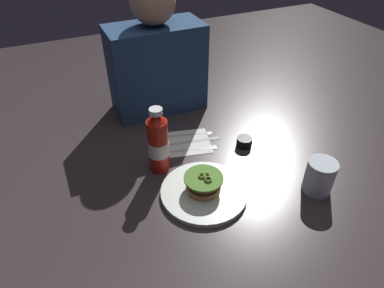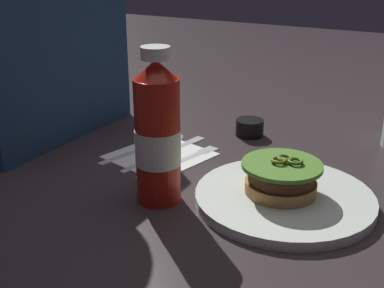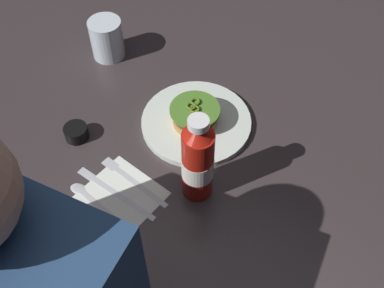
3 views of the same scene
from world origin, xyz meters
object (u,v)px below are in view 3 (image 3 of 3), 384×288
(napkin, at_px, (120,196))
(spoon_utensil, at_px, (95,202))
(fork_utensil, at_px, (129,177))
(condiment_cup, at_px, (76,132))
(butter_knife, at_px, (111,189))
(burger_sandwich, at_px, (195,115))
(water_glass, at_px, (107,39))
(dinner_plate, at_px, (196,122))
(diner_person, at_px, (7,272))
(ketchup_bottle, at_px, (198,162))

(napkin, bearing_deg, spoon_utensil, 41.58)
(fork_utensil, bearing_deg, condiment_cup, -16.57)
(napkin, height_order, butter_knife, butter_knife)
(burger_sandwich, xyz_separation_m, water_glass, (0.32, -0.13, 0.01))
(dinner_plate, height_order, napkin, dinner_plate)
(butter_knife, bearing_deg, water_glass, -57.95)
(diner_person, bearing_deg, condiment_cup, -64.04)
(burger_sandwich, xyz_separation_m, butter_knife, (0.08, 0.24, -0.03))
(dinner_plate, distance_m, burger_sandwich, 0.03)
(ketchup_bottle, bearing_deg, water_glass, -36.03)
(water_glass, xyz_separation_m, napkin, (-0.26, 0.37, -0.05))
(water_glass, distance_m, napkin, 0.46)
(butter_knife, xyz_separation_m, spoon_utensil, (0.01, 0.04, 0.00))
(ketchup_bottle, relative_size, diner_person, 0.45)
(dinner_plate, height_order, condiment_cup, condiment_cup)
(condiment_cup, relative_size, butter_knife, 0.26)
(dinner_plate, bearing_deg, burger_sandwich, 84.77)
(burger_sandwich, distance_m, butter_knife, 0.26)
(condiment_cup, bearing_deg, diner_person, 115.96)
(burger_sandwich, height_order, butter_knife, burger_sandwich)
(dinner_plate, xyz_separation_m, spoon_utensil, (0.10, 0.29, -0.00))
(condiment_cup, xyz_separation_m, butter_knife, (-0.15, 0.09, -0.01))
(dinner_plate, bearing_deg, ketchup_bottle, 115.79)
(ketchup_bottle, xyz_separation_m, spoon_utensil, (0.18, 0.12, -0.10))
(napkin, height_order, diner_person, diner_person)
(fork_utensil, bearing_deg, dinner_plate, -108.17)
(diner_person, bearing_deg, napkin, -88.44)
(condiment_cup, distance_m, fork_utensil, 0.17)
(burger_sandwich, xyz_separation_m, condiment_cup, (0.23, 0.15, -0.02))
(butter_knife, bearing_deg, diner_person, 96.84)
(butter_knife, relative_size, diner_person, 0.42)
(dinner_plate, bearing_deg, spoon_utensil, 70.95)
(napkin, relative_size, spoon_utensil, 0.80)
(burger_sandwich, relative_size, diner_person, 0.23)
(ketchup_bottle, bearing_deg, butter_knife, 26.45)
(burger_sandwich, bearing_deg, ketchup_bottle, 116.93)
(fork_utensil, bearing_deg, burger_sandwich, -108.60)
(ketchup_bottle, xyz_separation_m, water_glass, (0.40, -0.29, -0.05))
(fork_utensil, bearing_deg, diner_person, 92.66)
(spoon_utensil, xyz_separation_m, diner_person, (-0.05, 0.24, 0.20))
(ketchup_bottle, bearing_deg, spoon_utensil, 34.39)
(napkin, bearing_deg, dinner_plate, -103.25)
(burger_sandwich, bearing_deg, fork_utensil, 71.40)
(spoon_utensil, bearing_deg, water_glass, -62.01)
(butter_knife, height_order, diner_person, diner_person)
(burger_sandwich, xyz_separation_m, napkin, (0.06, 0.24, -0.04))
(spoon_utensil, bearing_deg, butter_knife, -108.87)
(dinner_plate, relative_size, burger_sandwich, 2.24)
(spoon_utensil, height_order, diner_person, diner_person)
(napkin, xyz_separation_m, spoon_utensil, (0.04, 0.04, 0.00))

